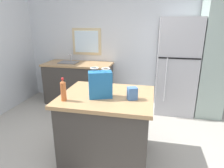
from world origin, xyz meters
TOP-DOWN VIEW (x-y plane):
  - ground at (0.00, 0.00)m, footprint 5.85×5.85m
  - back_wall at (-0.02, 2.26)m, footprint 4.87×0.13m
  - kitchen_island at (-0.01, 0.13)m, footprint 1.16×0.97m
  - refrigerator at (0.98, 1.85)m, footprint 0.74×0.72m
  - tall_cabinet at (1.61, 1.85)m, footprint 0.48×0.64m
  - sink_counter at (-1.10, 1.87)m, footprint 1.49×0.67m
  - shopping_bag at (-0.07, 0.03)m, footprint 0.31×0.23m
  - small_box at (0.31, 0.04)m, footprint 0.14×0.13m
  - bottle at (-0.46, -0.16)m, footprint 0.06×0.06m

SIDE VIEW (x-z plane):
  - ground at x=0.00m, z-range 0.00..0.00m
  - kitchen_island at x=-0.01m, z-range 0.00..0.90m
  - sink_counter at x=-1.10m, z-range -0.08..1.01m
  - refrigerator at x=0.98m, z-range 0.00..1.87m
  - small_box at x=0.31m, z-range 0.90..1.05m
  - bottle at x=-0.46m, z-range 0.89..1.16m
  - shopping_bag at x=-0.07m, z-range 0.88..1.25m
  - tall_cabinet at x=1.61m, z-range 0.00..2.24m
  - back_wall at x=-0.02m, z-range 0.00..2.59m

